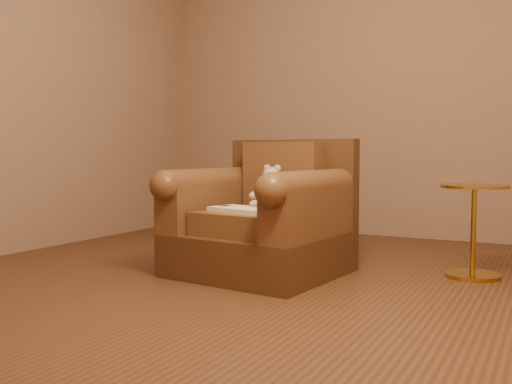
% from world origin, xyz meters
% --- Properties ---
extents(floor, '(4.00, 4.00, 0.00)m').
position_xyz_m(floor, '(0.00, 0.00, 0.00)').
color(floor, '#51301C').
rests_on(floor, ground).
extents(armchair, '(1.02, 0.98, 0.83)m').
position_xyz_m(armchair, '(-0.06, 0.10, 0.32)').
color(armchair, '#442916').
rests_on(armchair, floor).
extents(teddy_bear, '(0.20, 0.23, 0.28)m').
position_xyz_m(teddy_bear, '(-0.05, 0.18, 0.50)').
color(teddy_bear, tan).
rests_on(teddy_bear, armchair).
extents(guidebook, '(0.40, 0.30, 0.03)m').
position_xyz_m(guidebook, '(-0.10, -0.11, 0.41)').
color(guidebook, beige).
rests_on(guidebook, armchair).
extents(side_table, '(0.40, 0.40, 0.56)m').
position_xyz_m(side_table, '(1.11, 0.57, 0.30)').
color(side_table, '#BB9033').
rests_on(side_table, floor).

